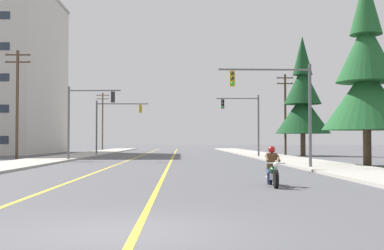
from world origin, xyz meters
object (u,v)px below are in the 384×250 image
at_px(traffic_signal_near_right, 283,99).
at_px(utility_pole_left_near, 17,100).
at_px(traffic_signal_near_left, 84,112).
at_px(utility_pole_left_far, 103,119).
at_px(utility_pole_right_far, 285,112).
at_px(motorcycle_with_rider, 273,170).
at_px(traffic_signal_mid_left, 112,119).
at_px(conifer_tree_right_verge_near, 366,77).
at_px(conifer_tree_right_verge_far, 303,101).
at_px(traffic_signal_mid_right, 246,117).

relative_size(traffic_signal_near_right, utility_pole_left_near, 0.64).
bearing_deg(traffic_signal_near_left, utility_pole_left_far, 96.91).
xyz_separation_m(traffic_signal_near_right, utility_pole_right_far, (5.94, 27.98, 0.84)).
bearing_deg(motorcycle_with_rider, traffic_signal_mid_left, 105.97).
bearing_deg(utility_pole_right_far, traffic_signal_near_left, -142.62).
distance_m(motorcycle_with_rider, traffic_signal_near_right, 12.04).
xyz_separation_m(traffic_signal_near_left, conifer_tree_right_verge_near, (20.19, -9.68, 1.76)).
distance_m(traffic_signal_near_right, conifer_tree_right_verge_far, 27.19).
distance_m(traffic_signal_near_right, conifer_tree_right_verge_near, 6.96).
bearing_deg(utility_pole_left_far, traffic_signal_mid_right, -62.81).
bearing_deg(motorcycle_with_rider, utility_pole_left_near, 123.65).
distance_m(traffic_signal_near_left, traffic_signal_mid_right, 16.41).
distance_m(conifer_tree_right_verge_near, conifer_tree_right_verge_far, 23.15).
bearing_deg(traffic_signal_near_right, motorcycle_with_rider, -103.50).
distance_m(traffic_signal_mid_right, utility_pole_left_far, 44.42).
distance_m(utility_pole_right_far, conifer_tree_right_verge_far, 2.72).
xyz_separation_m(traffic_signal_near_right, traffic_signal_mid_left, (-13.81, 27.68, 0.02)).
bearing_deg(utility_pole_left_near, traffic_signal_mid_right, 11.75).
bearing_deg(utility_pole_left_far, conifer_tree_right_verge_far, -50.87).
distance_m(traffic_signal_near_right, traffic_signal_mid_left, 30.93).
height_order(traffic_signal_near_right, utility_pole_right_far, utility_pole_right_far).
xyz_separation_m(traffic_signal_mid_left, utility_pole_left_near, (-6.82, -11.91, 1.10)).
bearing_deg(utility_pole_right_far, conifer_tree_right_verge_far, -50.95).
relative_size(traffic_signal_mid_right, utility_pole_left_near, 0.64).
bearing_deg(traffic_signal_mid_right, traffic_signal_near_right, -91.32).
xyz_separation_m(motorcycle_with_rider, traffic_signal_near_right, (2.69, 11.19, 3.55)).
xyz_separation_m(traffic_signal_mid_left, utility_pole_right_far, (19.75, 0.30, 0.81)).
xyz_separation_m(traffic_signal_near_right, utility_pole_left_far, (-19.82, 59.64, 1.30)).
bearing_deg(utility_pole_left_near, motorcycle_with_rider, -56.35).
height_order(motorcycle_with_rider, conifer_tree_right_verge_near, conifer_tree_right_verge_near).
bearing_deg(motorcycle_with_rider, conifer_tree_right_verge_near, 58.27).
bearing_deg(traffic_signal_near_left, traffic_signal_mid_right, 27.23).
distance_m(traffic_signal_mid_right, utility_pole_right_far, 9.60).
xyz_separation_m(traffic_signal_near_left, conifer_tree_right_verge_far, (21.62, 13.42, 2.04)).
bearing_deg(traffic_signal_near_left, traffic_signal_near_right, -41.83).
bearing_deg(traffic_signal_near_left, conifer_tree_right_verge_far, 31.82).
bearing_deg(traffic_signal_near_right, utility_pole_left_near, 142.61).
bearing_deg(traffic_signal_mid_left, conifer_tree_right_verge_far, -4.32).
relative_size(utility_pole_right_far, conifer_tree_right_verge_near, 0.73).
height_order(utility_pole_right_far, conifer_tree_right_verge_far, conifer_tree_right_verge_far).
relative_size(traffic_signal_mid_right, traffic_signal_mid_left, 1.00).
height_order(utility_pole_left_near, conifer_tree_right_verge_far, conifer_tree_right_verge_far).
xyz_separation_m(traffic_signal_near_left, traffic_signal_mid_left, (0.32, 15.03, 0.09)).
xyz_separation_m(utility_pole_left_near, utility_pole_left_far, (0.81, 43.88, 0.17)).
relative_size(traffic_signal_mid_left, utility_pole_right_far, 0.67).
relative_size(traffic_signal_near_right, conifer_tree_right_verge_near, 0.49).
xyz_separation_m(motorcycle_with_rider, traffic_signal_mid_left, (-11.12, 38.86, 3.57)).
height_order(traffic_signal_near_left, utility_pole_left_far, utility_pole_left_far).
height_order(traffic_signal_near_right, traffic_signal_near_left, same).
xyz_separation_m(traffic_signal_mid_left, conifer_tree_right_verge_near, (19.87, -24.71, 1.67)).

